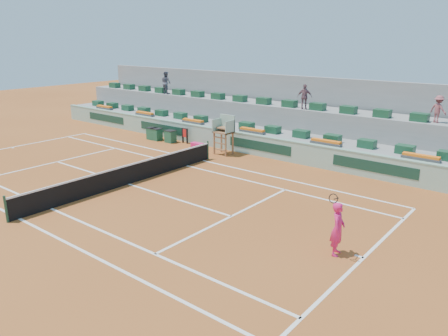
{
  "coord_description": "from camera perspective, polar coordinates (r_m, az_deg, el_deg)",
  "views": [
    {
      "loc": [
        16.38,
        -12.81,
        6.9
      ],
      "look_at": [
        4.0,
        2.5,
        1.0
      ],
      "focal_mm": 35.0,
      "sensor_mm": 36.0,
      "label": 1
    }
  ],
  "objects": [
    {
      "name": "seating_tier_lower",
      "position": [
        29.34,
        4.01,
        4.24
      ],
      "size": [
        36.0,
        4.0,
        1.2
      ],
      "primitive_type": "cube",
      "color": "gray",
      "rests_on": "ground"
    },
    {
      "name": "tennis_player",
      "position": [
        14.84,
        14.63,
        -7.67
      ],
      "size": [
        0.59,
        0.94,
        2.28
      ],
      "color": "#EF1F6B",
      "rests_on": "ground"
    },
    {
      "name": "player_bag",
      "position": [
        28.25,
        -3.49,
        2.92
      ],
      "size": [
        0.87,
        0.39,
        0.39
      ],
      "primitive_type": "cube",
      "color": "#EF1F6B",
      "rests_on": "ground"
    },
    {
      "name": "drink_cooler_b",
      "position": [
        30.9,
        -8.8,
        4.38
      ],
      "size": [
        0.69,
        0.6,
        0.84
      ],
      "color": "#1A5035",
      "rests_on": "ground"
    },
    {
      "name": "drink_cooler_a",
      "position": [
        30.11,
        -7.02,
        4.13
      ],
      "size": [
        0.69,
        0.59,
        0.84
      ],
      "color": "#1A5035",
      "rests_on": "ground"
    },
    {
      "name": "towel_rack",
      "position": [
        29.74,
        -5.13,
        4.39
      ],
      "size": [
        0.55,
        0.09,
        1.03
      ],
      "color": "black",
      "rests_on": "ground"
    },
    {
      "name": "drink_cooler_c",
      "position": [
        31.22,
        -9.4,
        4.48
      ],
      "size": [
        0.66,
        0.57,
        0.84
      ],
      "color": "#1A5035",
      "rests_on": "ground"
    },
    {
      "name": "ground",
      "position": [
        21.9,
        -12.35,
        -2.08
      ],
      "size": [
        90.0,
        90.0,
        0.0
      ],
      "primitive_type": "plane",
      "color": "#93481C",
      "rests_on": "ground"
    },
    {
      "name": "seat_row_lower",
      "position": [
        28.45,
        2.99,
        5.55
      ],
      "size": [
        32.9,
        0.6,
        0.44
      ],
      "color": "#17472B",
      "rests_on": "seating_tier_lower"
    },
    {
      "name": "seating_tier_upper",
      "position": [
        30.5,
        5.77,
        6.02
      ],
      "size": [
        36.0,
        2.4,
        2.6
      ],
      "primitive_type": "cube",
      "color": "gray",
      "rests_on": "ground"
    },
    {
      "name": "tennis_net",
      "position": [
        21.74,
        -12.44,
        -0.76
      ],
      "size": [
        0.1,
        11.97,
        1.1
      ],
      "color": "black",
      "rests_on": "ground"
    },
    {
      "name": "spectator_left",
      "position": [
        35.43,
        -7.57,
        10.99
      ],
      "size": [
        0.93,
        0.76,
        1.75
      ],
      "primitive_type": "imported",
      "rotation": [
        0.0,
        0.0,
        3.02
      ],
      "color": "#535260",
      "rests_on": "seating_tier_upper"
    },
    {
      "name": "flower_planters",
      "position": [
        28.74,
        -0.38,
        5.52
      ],
      "size": [
        26.8,
        0.36,
        0.28
      ],
      "color": "#4D4D4D",
      "rests_on": "seating_tier_lower"
    },
    {
      "name": "spectator_right",
      "position": [
        25.56,
        26.19,
        6.92
      ],
      "size": [
        1.06,
        0.86,
        1.42
      ],
      "primitive_type": "imported",
      "rotation": [
        0.0,
        0.0,
        2.72
      ],
      "color": "#994C51",
      "rests_on": "seating_tier_upper"
    },
    {
      "name": "spectator_mid",
      "position": [
        27.83,
        10.49,
        9.13
      ],
      "size": [
        0.98,
        0.67,
        1.55
      ],
      "primitive_type": "imported",
      "rotation": [
        0.0,
        0.0,
        3.5
      ],
      "color": "#7A515C",
      "rests_on": "seating_tier_upper"
    },
    {
      "name": "advertising_hoarding",
      "position": [
        27.58,
        1.41,
        3.54
      ],
      "size": [
        36.0,
        0.34,
        1.26
      ],
      "color": "#95BBA7",
      "rests_on": "ground"
    },
    {
      "name": "seat_row_upper",
      "position": [
        29.76,
        5.21,
        8.73
      ],
      "size": [
        32.9,
        0.6,
        0.44
      ],
      "color": "#17472B",
      "rests_on": "seating_tier_upper"
    },
    {
      "name": "court_lines",
      "position": [
        21.9,
        -12.35,
        -2.07
      ],
      "size": [
        23.89,
        11.09,
        0.01
      ],
      "color": "white",
      "rests_on": "ground"
    },
    {
      "name": "stadium_back_wall",
      "position": [
        31.68,
        7.43,
        8.01
      ],
      "size": [
        36.0,
        0.4,
        4.4
      ],
      "primitive_type": "cube",
      "color": "gray",
      "rests_on": "ground"
    },
    {
      "name": "umpire_chair",
      "position": [
        26.63,
        0.06,
        5.08
      ],
      "size": [
        1.1,
        0.9,
        2.4
      ],
      "color": "brown",
      "rests_on": "ground"
    }
  ]
}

